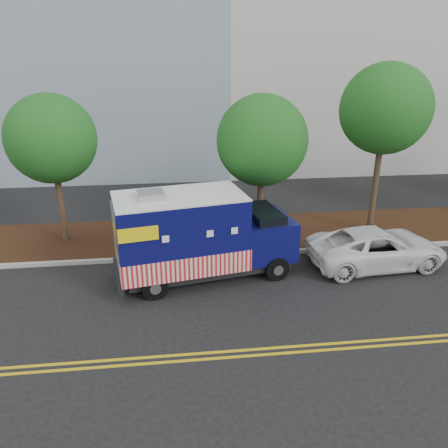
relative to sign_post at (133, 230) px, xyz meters
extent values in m
plane|color=black|center=(3.11, -1.70, -1.20)|extent=(120.00, 120.00, 0.00)
cube|color=#9E9E99|center=(3.11, -0.30, -1.12)|extent=(120.00, 0.18, 0.15)
cube|color=black|center=(3.11, 1.80, -1.12)|extent=(120.00, 4.00, 0.15)
cube|color=gold|center=(3.11, -6.15, -1.19)|extent=(120.00, 0.10, 0.01)
cube|color=gold|center=(3.11, -6.40, -1.19)|extent=(120.00, 0.10, 0.01)
cylinder|color=#38281C|center=(-3.04, 1.85, 0.58)|extent=(0.26, 0.26, 3.55)
sphere|color=#19591B|center=(-3.04, 1.85, 3.22)|extent=(3.49, 3.49, 3.49)
cylinder|color=#38281C|center=(5.15, 1.00, 0.52)|extent=(0.26, 0.26, 3.44)
sphere|color=#19591B|center=(5.15, 1.00, 3.14)|extent=(3.61, 3.61, 3.61)
cylinder|color=#38281C|center=(10.24, 1.38, 1.06)|extent=(0.26, 0.26, 4.51)
sphere|color=#19591B|center=(10.24, 1.38, 4.23)|extent=(3.67, 3.67, 3.67)
cube|color=#473828|center=(0.00, 0.00, 0.00)|extent=(0.06, 0.06, 2.40)
cube|color=black|center=(2.71, -1.73, -0.77)|extent=(6.05, 3.00, 0.29)
cube|color=#0A0B4A|center=(1.79, -1.90, 0.66)|extent=(4.70, 3.14, 2.48)
cube|color=red|center=(1.79, -1.90, -0.22)|extent=(4.75, 3.21, 0.77)
cube|color=white|center=(1.79, -1.90, 1.92)|extent=(4.70, 3.14, 0.06)
cube|color=#B7B7BA|center=(0.88, -2.08, 2.05)|extent=(0.96, 0.96, 0.23)
cube|color=#0A0B4A|center=(4.84, -1.33, 0.09)|extent=(2.24, 2.53, 1.45)
cube|color=black|center=(4.79, -1.34, 0.78)|extent=(1.39, 2.17, 0.67)
cube|color=black|center=(5.77, -1.15, -0.39)|extent=(0.46, 2.04, 0.31)
cube|color=black|center=(-0.39, -2.31, -0.74)|extent=(0.61, 2.32, 0.29)
cube|color=#B7B7BA|center=(-0.36, -2.31, 0.71)|extent=(0.39, 1.83, 1.96)
cube|color=#B7B7BA|center=(1.87, -0.64, 0.71)|extent=(1.83, 0.39, 1.14)
cube|color=yellow|center=(0.50, -3.40, 1.23)|extent=(1.22, 0.25, 0.46)
cube|color=yellow|center=(0.04, -0.98, 1.23)|extent=(1.22, 0.25, 0.46)
cylinder|color=black|center=(5.13, -2.34, -0.77)|extent=(0.91, 0.44, 0.87)
cylinder|color=black|center=(4.74, -0.28, -0.77)|extent=(0.91, 0.44, 0.87)
cylinder|color=black|center=(0.87, -3.15, -0.77)|extent=(0.91, 0.44, 0.87)
cylinder|color=black|center=(0.48, -1.08, -0.77)|extent=(0.91, 0.44, 0.87)
imported|color=white|center=(9.14, -1.66, -0.48)|extent=(5.34, 2.78, 1.44)
camera|label=1|loc=(1.69, -15.82, 6.49)|focal=35.00mm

